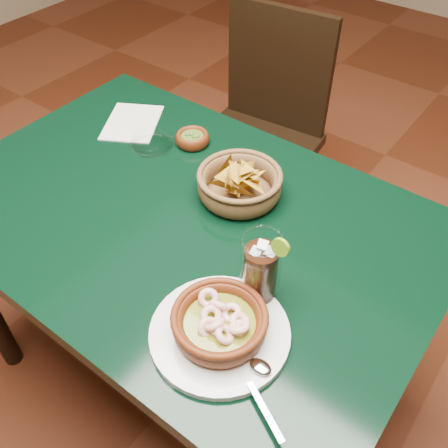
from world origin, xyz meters
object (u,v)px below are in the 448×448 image
Objects in this scene: chip_basket at (240,184)px; cola_drink at (260,270)px; dining_table at (184,241)px; dining_chair at (260,130)px; shrimp_plate at (220,325)px.

cola_drink is (0.21, -0.23, 0.04)m from chip_basket.
dining_table is 0.20m from chip_basket.
chip_basket is at bearing 133.08° from cola_drink.
cola_drink is at bearing -46.92° from chip_basket.
dining_chair is at bearing 123.32° from cola_drink.
chip_basket is (0.07, 0.13, 0.14)m from dining_table.
dining_chair is 4.91× the size of cola_drink.
shrimp_plate is 1.43× the size of chip_basket.
shrimp_plate is 1.81× the size of cola_drink.
dining_chair is 0.72m from chip_basket.
dining_chair is 2.71× the size of shrimp_plate.
cola_drink reaches higher than chip_basket.
cola_drink is at bearing -18.64° from dining_table.
cola_drink is (0.01, 0.12, 0.05)m from shrimp_plate.
cola_drink is (0.28, -0.10, 0.18)m from dining_table.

